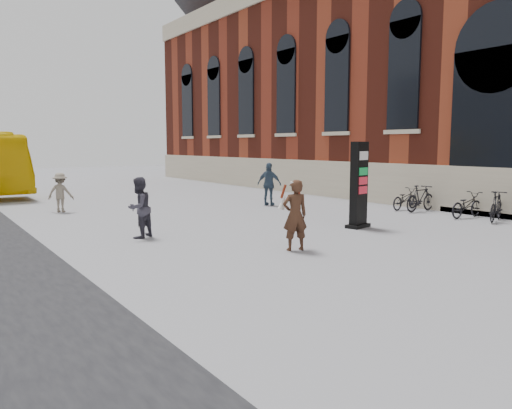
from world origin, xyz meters
TOP-DOWN VIEW (x-y plane):
  - ground at (0.00, 0.00)m, footprint 100.00×100.00m
  - station at (15.48, 6.00)m, footprint 12.15×44.50m
  - info_pylon at (3.82, 0.96)m, footprint 0.94×0.62m
  - woman at (0.00, -0.60)m, footprint 0.79×0.75m
  - pedestrian_a at (-2.55, 3.15)m, footprint 1.05×0.98m
  - pedestrian_b at (-3.05, 10.07)m, footprint 1.13×1.03m
  - pedestrian_c at (4.89, 7.23)m, footprint 0.96×1.15m
  - bike_3 at (8.60, -0.82)m, footprint 1.82×1.04m
  - bike_4 at (8.60, 0.29)m, footprint 1.76×0.64m
  - bike_5 at (8.60, 2.27)m, footprint 1.77×0.57m
  - bike_6 at (8.60, 3.01)m, footprint 1.72×0.77m

SIDE VIEW (x-z plane):
  - ground at x=0.00m, z-range 0.00..0.00m
  - bike_6 at x=8.60m, z-range 0.00..0.87m
  - bike_4 at x=8.60m, z-range 0.00..0.92m
  - bike_5 at x=8.60m, z-range 0.00..1.05m
  - bike_3 at x=8.60m, z-range 0.00..1.05m
  - pedestrian_b at x=-3.05m, z-range 0.00..1.52m
  - pedestrian_a at x=-2.55m, z-range 0.00..1.71m
  - woman at x=0.00m, z-range 0.02..1.78m
  - pedestrian_c at x=4.89m, z-range 0.00..1.84m
  - info_pylon at x=3.82m, z-range 0.00..2.69m
  - station at x=15.48m, z-range -1.49..17.66m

